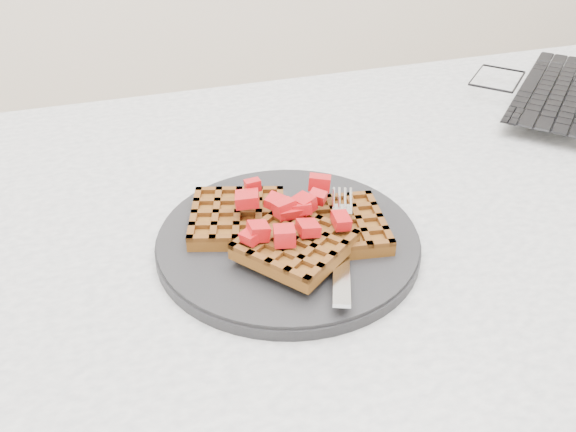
% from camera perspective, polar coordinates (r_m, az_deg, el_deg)
% --- Properties ---
extents(table, '(1.20, 0.80, 0.75)m').
position_cam_1_polar(table, '(0.81, 7.85, -6.00)').
color(table, silver).
rests_on(table, ground).
extents(plate, '(0.27, 0.27, 0.02)m').
position_cam_1_polar(plate, '(0.67, 0.00, -2.26)').
color(plate, black).
rests_on(plate, table).
extents(waffles, '(0.21, 0.20, 0.03)m').
position_cam_1_polar(waffles, '(0.66, 0.11, -1.09)').
color(waffles, brown).
rests_on(waffles, plate).
extents(strawberry_pile, '(0.15, 0.15, 0.02)m').
position_cam_1_polar(strawberry_pile, '(0.64, 0.00, 1.03)').
color(strawberry_pile, '#9B050C').
rests_on(strawberry_pile, waffles).
extents(fork, '(0.09, 0.18, 0.02)m').
position_cam_1_polar(fork, '(0.64, 4.77, -2.48)').
color(fork, silver).
rests_on(fork, plate).
extents(laptop, '(0.37, 0.37, 0.21)m').
position_cam_1_polar(laptop, '(1.06, 22.38, 11.18)').
color(laptop, black).
rests_on(laptop, table).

